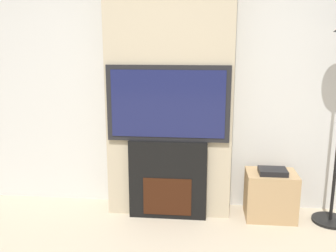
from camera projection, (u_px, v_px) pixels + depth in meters
wall_back at (171, 75)px, 3.72m from camera, size 6.00×0.06×2.70m
chimney_breast at (170, 77)px, 3.54m from camera, size 1.19×0.32×2.70m
fireplace at (168, 179)px, 3.60m from camera, size 0.74×0.15×0.76m
television at (168, 104)px, 3.43m from camera, size 1.14×0.07×0.70m
media_stand at (271, 194)px, 3.60m from camera, size 0.47×0.35×0.51m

